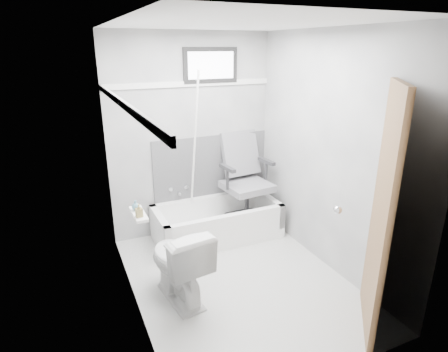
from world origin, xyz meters
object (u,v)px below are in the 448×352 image
office_chair (247,180)px  soap_bottle_b (135,205)px  door (439,225)px  toilet (178,263)px  bathtub (217,221)px  soap_bottle_a (139,211)px

office_chair → soap_bottle_b: size_ratio=13.13×
door → soap_bottle_b: (-1.92, 1.36, -0.04)m
toilet → door: size_ratio=0.38×
bathtub → soap_bottle_b: bearing=-142.6°
toilet → soap_bottle_b: size_ratio=8.89×
bathtub → office_chair: office_chair is taller
soap_bottle_a → door: bearing=-32.5°
office_chair → soap_bottle_b: office_chair is taller
toilet → soap_bottle_b: bearing=-24.6°
door → office_chair: bearing=100.0°
toilet → door: door is taller
toilet → soap_bottle_a: (-0.32, -0.04, 0.60)m
soap_bottle_b → office_chair: bearing=29.9°
soap_bottle_b → bathtub: bearing=37.4°
bathtub → office_chair: (0.42, 0.03, 0.46)m
office_chair → toilet: 1.58m
office_chair → toilet: size_ratio=1.48×
toilet → soap_bottle_a: soap_bottle_a is taller
bathtub → soap_bottle_b: size_ratio=17.76×
bathtub → door: (0.81, -2.21, 0.79)m
office_chair → toilet: (-1.21, -0.98, -0.31)m
office_chair → soap_bottle_b: bearing=-155.4°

